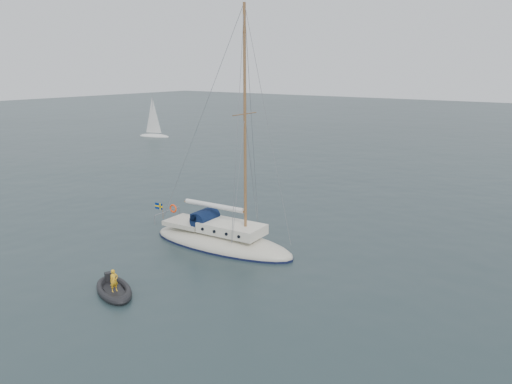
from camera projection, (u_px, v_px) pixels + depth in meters
The scene contains 5 objects.
ground at pixel (267, 257), 29.86m from camera, with size 300.00×300.00×0.00m, color black.
sailboat at pixel (222, 229), 31.43m from camera, with size 10.67×3.19×15.19m.
dinghy at pixel (227, 246), 31.17m from camera, with size 2.81×1.27×0.40m.
rib at pixel (114, 289), 25.12m from camera, with size 3.45×1.57×1.34m.
distant_yacht_a at pixel (153, 118), 80.11m from camera, with size 5.31×2.83×7.03m.
Camera 1 is at (15.86, -23.06, 11.12)m, focal length 35.00 mm.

